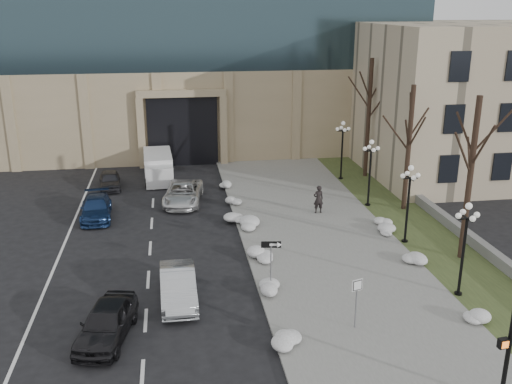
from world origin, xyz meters
The scene contains 33 objects.
sidewalk centered at (3.50, 14.00, 0.06)m, with size 9.00×40.00×0.12m, color gray.
curb centered at (-1.00, 14.00, 0.07)m, with size 0.30×40.00×0.14m, color gray.
grass_strip centered at (10.00, 14.00, 0.05)m, with size 4.00×40.00×0.10m, color #374522.
stone_wall centered at (12.00, 16.00, 0.35)m, with size 0.50×30.00×0.70m, color gray.
classical_building centered at (22.00, 27.98, 6.00)m, with size 22.00×18.12×12.00m.
car_a centered at (-8.02, 4.76, 0.77)m, with size 1.82×4.53×1.54m, color black.
car_b centered at (-5.01, 7.55, 0.77)m, with size 1.64×4.69×1.54m, color #B2B6BA.
car_c centered at (-10.09, 19.56, 0.68)m, with size 1.91×4.70×1.36m, color navy.
car_d centered at (-4.36, 21.70, 0.74)m, with size 2.47×5.34×1.48m, color silver.
car_e centered at (-9.78, 26.00, 0.65)m, with size 1.54×3.82×1.30m, color #2C2C31.
pedestrian centered at (4.48, 18.01, 1.07)m, with size 0.69×0.45×1.90m, color black.
box_truck centered at (-6.14, 28.03, 0.96)m, with size 2.45×6.32×1.98m.
one_way_sign centered at (-0.38, 7.72, 2.21)m, with size 1.00×0.31×2.67m.
keep_sign centered at (2.44, 3.85, 1.76)m, with size 0.50×0.20×2.40m.
traffic_signal centered at (5.92, -1.61, 2.01)m, with size 0.69×0.92×4.05m.
snow_clump_b centered at (-0.84, 3.01, 0.30)m, with size 1.10×1.60×0.36m, color white.
snow_clump_c centered at (-0.68, 7.44, 0.30)m, with size 1.10×1.60×0.36m, color white.
snow_clump_d centered at (-0.36, 11.22, 0.30)m, with size 1.10×1.60×0.36m, color white.
snow_clump_e centered at (-0.52, 15.95, 0.30)m, with size 1.10×1.60×0.36m, color white.
snow_clump_f centered at (-0.84, 20.32, 0.30)m, with size 1.10×1.60×0.36m, color white.
snow_clump_g centered at (-0.80, 24.82, 0.30)m, with size 1.10×1.60×0.36m, color white.
snow_clump_h centered at (7.88, 3.20, 0.30)m, with size 1.10×1.60×0.36m, color white.
snow_clump_i centered at (7.82, 9.48, 0.30)m, with size 1.10×1.60×0.36m, color white.
snow_clump_j centered at (7.80, 15.12, 0.30)m, with size 1.10×1.60×0.36m, color white.
snow_clump_k centered at (7.65, 14.02, 0.30)m, with size 1.10×1.60×0.36m, color white.
snow_clump_l centered at (-1.00, 17.54, 0.30)m, with size 1.10×1.60×0.36m, color white.
lamppost_a centered at (8.30, 6.00, 3.07)m, with size 1.18×1.18×4.76m.
lamppost_b centered at (8.30, 12.50, 3.07)m, with size 1.18×1.18×4.76m.
lamppost_c centered at (8.30, 19.00, 3.07)m, with size 1.18×1.18×4.76m.
lamppost_d centered at (8.30, 25.50, 3.07)m, with size 1.18×1.18×4.76m.
tree_near centered at (10.50, 10.00, 5.83)m, with size 3.20×3.20×9.00m.
tree_mid centered at (10.50, 18.00, 5.50)m, with size 3.20×3.20×8.50m.
tree_far centered at (10.50, 26.00, 6.15)m, with size 3.20×3.20×9.50m.
Camera 1 is at (-4.99, -16.76, 13.30)m, focal length 40.00 mm.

